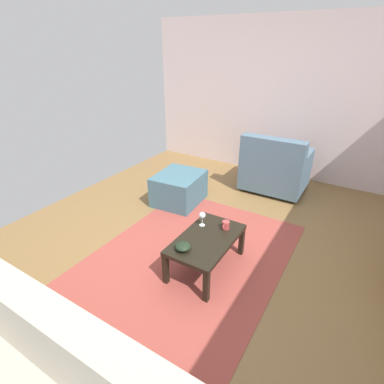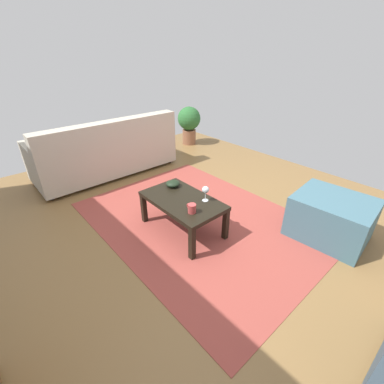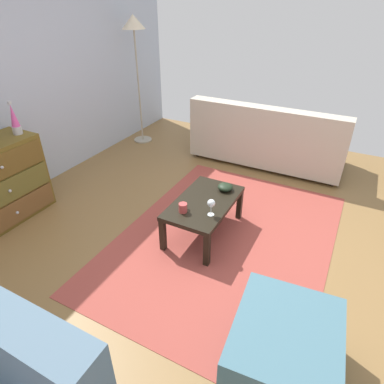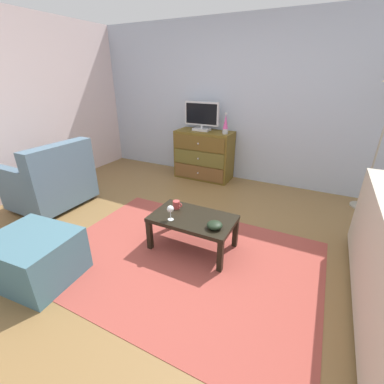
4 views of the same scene
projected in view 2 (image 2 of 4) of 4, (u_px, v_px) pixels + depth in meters
ground_plane at (198, 238)px, 2.70m from camera, size 5.93×5.07×0.05m
area_rug at (199, 220)px, 2.94m from camera, size 2.60×1.90×0.01m
coffee_table at (183, 203)px, 2.65m from camera, size 0.85×0.50×0.37m
wine_glass at (206, 190)px, 2.54m from camera, size 0.07×0.07×0.16m
mug at (192, 208)px, 2.39m from camera, size 0.11×0.08×0.08m
bowl_decorative at (173, 184)px, 2.85m from camera, size 0.15×0.15×0.07m
couch_large at (107, 153)px, 3.90m from camera, size 0.85×2.02×0.84m
ottoman at (331, 218)px, 2.60m from camera, size 0.75×0.66×0.43m
potted_plant at (189, 122)px, 5.09m from camera, size 0.44×0.44×0.72m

